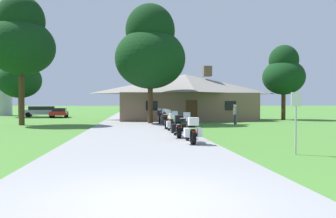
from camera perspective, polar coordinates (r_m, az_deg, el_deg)
ground_plane at (r=25.49m, az=-5.68°, el=-2.97°), size 500.00×500.00×0.00m
asphalt_driveway at (r=23.49m, az=-5.63°, el=-3.23°), size 6.40×80.00×0.06m
motorcycle_black_nearest_to_camera at (r=13.52m, az=4.19°, el=-3.87°), size 0.72×2.08×1.30m
motorcycle_green_second_in_row at (r=15.88m, az=1.75°, el=-3.15°), size 0.72×2.08×1.30m
motorcycle_yellow_third_in_row at (r=18.81m, az=0.64°, el=-2.51°), size 0.79×2.08×1.30m
motorcycle_red_fourth_in_row at (r=21.49m, az=-0.30°, el=-2.08°), size 0.89×2.08×1.30m
motorcycle_silver_fifth_in_row at (r=24.06m, az=-0.41°, el=-1.75°), size 0.73×2.08×1.30m
motorcycle_blue_farthest_in_row at (r=26.99m, az=-1.55°, el=-1.43°), size 0.66×2.08×1.30m
stone_lodge at (r=34.22m, az=3.08°, el=2.30°), size 14.51×8.49×5.84m
bystander_tan_shirt_near_lodge at (r=26.99m, az=12.02°, el=-0.75°), size 0.36×0.50×1.69m
bystander_blue_shirt_beside_signpost at (r=27.38m, az=12.11°, el=-0.77°), size 0.33×0.52×1.67m
metal_signpost_roadside at (r=11.61m, az=22.14°, el=-1.06°), size 0.36×0.06×2.14m
tree_left_near at (r=28.69m, az=-25.06°, el=11.38°), size 5.36×5.36×10.51m
tree_right_of_lodge at (r=36.67m, az=20.20°, el=6.25°), size 4.49×4.49×8.12m
tree_left_far at (r=45.85m, az=-25.26°, el=5.55°), size 5.50×5.50×9.10m
tree_by_lodge_front at (r=27.65m, az=-3.23°, el=10.53°), size 6.07×6.07×10.33m
metal_silo_distant at (r=52.87m, az=-27.90°, el=3.32°), size 2.94×2.94×8.04m
parked_silver_suv_far_left at (r=45.44m, az=-22.01°, el=-0.33°), size 4.85×2.60×1.40m
parked_red_sedan_far_left at (r=41.99m, az=-19.07°, el=-0.60°), size 2.29×4.38×1.20m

